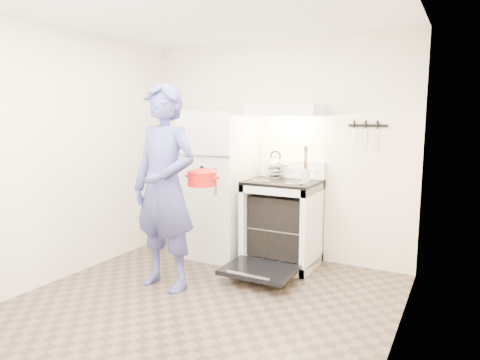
% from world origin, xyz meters
% --- Properties ---
extents(floor, '(3.60, 3.60, 0.00)m').
position_xyz_m(floor, '(0.00, 0.00, 0.00)').
color(floor, brown).
rests_on(floor, ground).
extents(back_wall, '(3.20, 0.02, 2.50)m').
position_xyz_m(back_wall, '(0.00, 1.80, 1.25)').
color(back_wall, white).
rests_on(back_wall, ground).
extents(refrigerator, '(0.70, 0.70, 1.70)m').
position_xyz_m(refrigerator, '(-0.58, 1.45, 0.85)').
color(refrigerator, white).
rests_on(refrigerator, floor).
extents(stove_body, '(0.76, 0.65, 0.92)m').
position_xyz_m(stove_body, '(0.23, 1.48, 0.46)').
color(stove_body, white).
rests_on(stove_body, floor).
extents(cooktop, '(0.76, 0.65, 0.03)m').
position_xyz_m(cooktop, '(0.23, 1.48, 0.94)').
color(cooktop, black).
rests_on(cooktop, stove_body).
extents(backsplash, '(0.76, 0.07, 0.20)m').
position_xyz_m(backsplash, '(0.23, 1.76, 1.05)').
color(backsplash, white).
rests_on(backsplash, cooktop).
extents(oven_door, '(0.70, 0.54, 0.04)m').
position_xyz_m(oven_door, '(0.23, 0.88, 0.12)').
color(oven_door, black).
rests_on(oven_door, floor).
extents(oven_rack, '(0.60, 0.52, 0.01)m').
position_xyz_m(oven_rack, '(0.23, 1.48, 0.44)').
color(oven_rack, slate).
rests_on(oven_rack, stove_body).
extents(range_hood, '(0.76, 0.50, 0.12)m').
position_xyz_m(range_hood, '(0.23, 1.55, 1.71)').
color(range_hood, white).
rests_on(range_hood, back_wall).
extents(knife_strip, '(0.40, 0.02, 0.03)m').
position_xyz_m(knife_strip, '(1.05, 1.79, 1.55)').
color(knife_strip, black).
rests_on(knife_strip, back_wall).
extents(pizza_stone, '(0.31, 0.31, 0.02)m').
position_xyz_m(pizza_stone, '(0.14, 1.47, 0.45)').
color(pizza_stone, '#976B4F').
rests_on(pizza_stone, oven_rack).
extents(tea_kettle, '(0.25, 0.21, 0.30)m').
position_xyz_m(tea_kettle, '(0.04, 1.70, 1.10)').
color(tea_kettle, silver).
rests_on(tea_kettle, cooktop).
extents(utensil_jar, '(0.09, 0.09, 0.13)m').
position_xyz_m(utensil_jar, '(0.55, 1.29, 1.05)').
color(utensil_jar, silver).
rests_on(utensil_jar, cooktop).
extents(person, '(0.74, 0.51, 1.95)m').
position_xyz_m(person, '(-0.52, 0.36, 0.97)').
color(person, '#37417D').
rests_on(person, floor).
extents(dutch_oven, '(0.35, 0.28, 0.23)m').
position_xyz_m(dutch_oven, '(-0.24, 0.58, 1.05)').
color(dutch_oven, red).
rests_on(dutch_oven, person).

